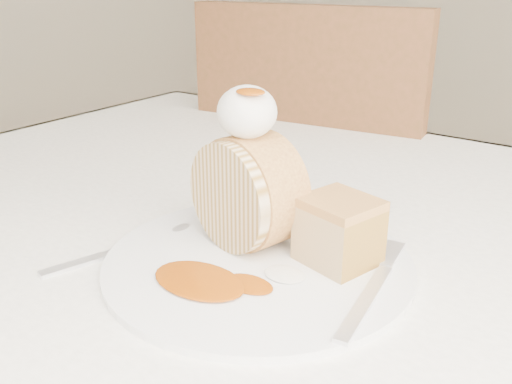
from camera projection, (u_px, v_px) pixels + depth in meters
The scene contains 10 objects.
table at pixel (350, 302), 0.67m from camera, with size 1.40×0.90×0.75m.
chair_far at pixel (322, 198), 1.26m from camera, with size 0.51×0.51×0.96m.
plate at pixel (258, 262), 0.56m from camera, with size 0.30×0.30×0.01m, color white.
roulade_slice at pixel (247, 192), 0.57m from camera, with size 0.11×0.11×0.06m, color #CAB38D.
cake_chunk at pixel (339, 235), 0.55m from camera, with size 0.07×0.06×0.06m, color tan.
whipped_cream at pixel (247, 112), 0.55m from camera, with size 0.06×0.06×0.05m, color white.
caramel_drizzle at pixel (250, 85), 0.52m from camera, with size 0.03×0.02×0.01m, color #8F3C05.
caramel_pool at pixel (199, 280), 0.52m from camera, with size 0.09×0.06×0.00m, color #8F3C05, non-canonical shape.
fork at pixel (365, 301), 0.49m from camera, with size 0.02×0.18×0.00m, color silver.
spoon at pixel (106, 255), 0.58m from camera, with size 0.02×0.17×0.00m, color silver.
Camera 1 is at (0.25, -0.33, 1.03)m, focal length 40.00 mm.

